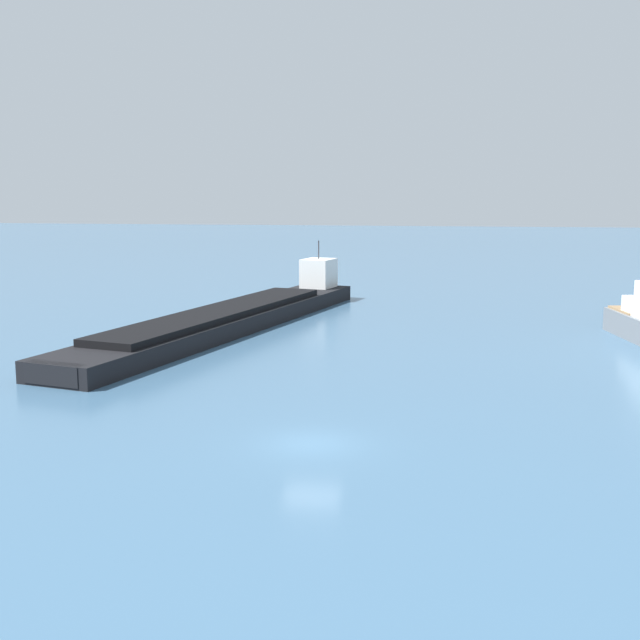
{
  "coord_description": "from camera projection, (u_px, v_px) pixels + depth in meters",
  "views": [
    {
      "loc": [
        5.53,
        -34.81,
        11.26
      ],
      "look_at": [
        -3.57,
        26.41,
        1.2
      ],
      "focal_mm": 46.64,
      "sensor_mm": 36.0,
      "label": 1
    }
  ],
  "objects": [
    {
      "name": "ground_plane",
      "position": [
        312.0,
        444.0,
        36.6
      ],
      "size": [
        400.0,
        400.0,
        0.0
      ],
      "primitive_type": "plane",
      "color": "#3D607F"
    },
    {
      "name": "cargo_barge",
      "position": [
        233.0,
        317.0,
        65.82
      ],
      "size": [
        14.99,
        40.89,
        5.93
      ],
      "color": "black",
      "rests_on": "ground"
    }
  ]
}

